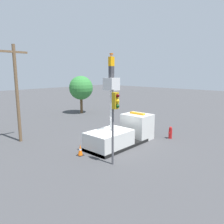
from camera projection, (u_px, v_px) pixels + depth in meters
ground_plane at (117, 146)px, 17.39m from camera, size 120.00×120.00×0.00m
bucket_truck at (122, 133)px, 17.67m from camera, size 6.28×2.40×5.38m
worker at (111, 66)px, 15.75m from camera, size 0.40×0.26×1.75m
traffic_light_pole at (115, 113)px, 13.24m from camera, size 0.34×0.57×4.77m
fire_hydrant at (170, 133)px, 19.26m from camera, size 0.54×0.30×1.07m
traffic_cone_rear at (80, 150)px, 15.36m from camera, size 0.43×0.43×0.79m
tree_right_bg at (81, 88)px, 30.55m from camera, size 3.31×3.31×5.26m
utility_pole at (17, 91)px, 17.81m from camera, size 2.20×0.26×7.98m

